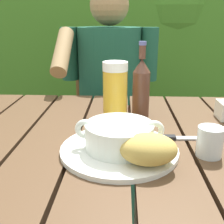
# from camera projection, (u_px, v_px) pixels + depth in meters

# --- Properties ---
(dining_table) EXTENTS (1.34, 0.82, 0.77)m
(dining_table) POSITION_uv_depth(u_px,v_px,m) (105.00, 164.00, 0.82)
(dining_table) COLOR #4E3521
(dining_table) RESTS_ON ground_plane
(hedge_backdrop) EXTENTS (3.56, 0.97, 2.63)m
(hedge_backdrop) POSITION_uv_depth(u_px,v_px,m) (155.00, 16.00, 2.35)
(hedge_backdrop) COLOR #37691F
(hedge_backdrop) RESTS_ON ground_plane
(chair_near_diner) EXTENTS (0.46, 0.44, 1.02)m
(chair_near_diner) POSITION_uv_depth(u_px,v_px,m) (111.00, 122.00, 1.69)
(chair_near_diner) COLOR #523518
(chair_near_diner) RESTS_ON ground_plane
(person_eating) EXTENTS (0.48, 0.47, 1.25)m
(person_eating) POSITION_uv_depth(u_px,v_px,m) (109.00, 90.00, 1.42)
(person_eating) COLOR #1C503A
(person_eating) RESTS_ON ground_plane
(serving_plate) EXTENTS (0.29, 0.29, 0.01)m
(serving_plate) POSITION_uv_depth(u_px,v_px,m) (119.00, 149.00, 0.68)
(serving_plate) COLOR white
(serving_plate) RESTS_ON dining_table
(soup_bowl) EXTENTS (0.22, 0.17, 0.07)m
(soup_bowl) POSITION_uv_depth(u_px,v_px,m) (119.00, 135.00, 0.67)
(soup_bowl) COLOR white
(soup_bowl) RESTS_ON serving_plate
(bread_roll) EXTENTS (0.13, 0.10, 0.07)m
(bread_roll) POSITION_uv_depth(u_px,v_px,m) (148.00, 149.00, 0.60)
(bread_roll) COLOR tan
(bread_roll) RESTS_ON serving_plate
(beer_glass) EXTENTS (0.08, 0.08, 0.19)m
(beer_glass) POSITION_uv_depth(u_px,v_px,m) (115.00, 93.00, 0.85)
(beer_glass) COLOR gold
(beer_glass) RESTS_ON dining_table
(beer_bottle) EXTENTS (0.06, 0.06, 0.25)m
(beer_bottle) POSITION_uv_depth(u_px,v_px,m) (141.00, 87.00, 0.90)
(beer_bottle) COLOR #523023
(beer_bottle) RESTS_ON dining_table
(water_glass_small) EXTENTS (0.06, 0.06, 0.07)m
(water_glass_small) POSITION_uv_depth(u_px,v_px,m) (210.00, 142.00, 0.65)
(water_glass_small) COLOR silver
(water_glass_small) RESTS_ON dining_table
(table_knife) EXTENTS (0.15, 0.02, 0.01)m
(table_knife) POSITION_uv_depth(u_px,v_px,m) (174.00, 138.00, 0.75)
(table_knife) COLOR silver
(table_knife) RESTS_ON dining_table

